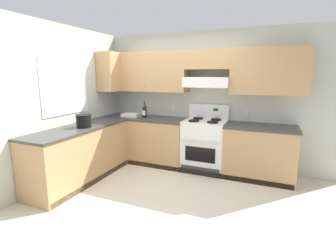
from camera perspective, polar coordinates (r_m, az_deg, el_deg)
ground_plane at (r=3.87m, az=-4.70°, el=-16.50°), size 7.04×7.04×0.00m
wall_back at (r=4.74m, az=8.11°, el=7.08°), size 4.68×0.57×2.55m
wall_left at (r=4.60m, az=-21.55°, el=4.65°), size 0.47×4.00×2.55m
counter_back_run at (r=4.70m, az=4.28°, el=-5.61°), size 3.60×0.65×0.91m
counter_left_run at (r=4.37m, az=-19.58°, el=-7.46°), size 0.63×1.91×0.91m
stove at (r=4.61m, az=8.39°, el=-5.66°), size 0.76×0.62×1.20m
wine_bottle at (r=4.89m, az=-5.40°, el=2.03°), size 0.08×0.09×0.32m
bowl at (r=5.05m, az=-8.55°, el=1.01°), size 0.35×0.21×0.07m
bucket at (r=4.19m, az=-18.87°, el=-0.14°), size 0.24×0.24×0.21m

